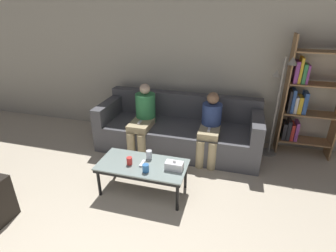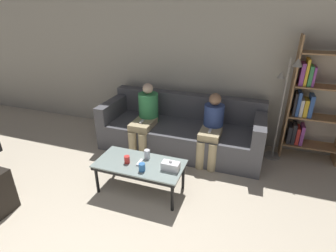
# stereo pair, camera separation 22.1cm
# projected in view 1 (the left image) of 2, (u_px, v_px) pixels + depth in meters

# --- Properties ---
(wall_back) EXTENTS (12.00, 0.06, 2.60)m
(wall_back) POSITION_uv_depth(u_px,v_px,m) (187.00, 66.00, 4.57)
(wall_back) COLOR #B7B2A3
(wall_back) RESTS_ON ground_plane
(couch) EXTENTS (2.66, 1.00, 0.87)m
(couch) POSITION_uv_depth(u_px,v_px,m) (179.00, 130.00, 4.48)
(couch) COLOR #515156
(couch) RESTS_ON ground_plane
(coffee_table) EXTENTS (1.14, 0.56, 0.42)m
(coffee_table) POSITION_uv_depth(u_px,v_px,m) (143.00, 167.00, 3.35)
(coffee_table) COLOR #8C9E99
(coffee_table) RESTS_ON ground_plane
(cup_near_left) EXTENTS (0.07, 0.07, 0.10)m
(cup_near_left) POSITION_uv_depth(u_px,v_px,m) (129.00, 161.00, 3.31)
(cup_near_left) COLOR red
(cup_near_left) RESTS_ON coffee_table
(cup_near_right) EXTENTS (0.08, 0.08, 0.10)m
(cup_near_right) POSITION_uv_depth(u_px,v_px,m) (146.00, 168.00, 3.16)
(cup_near_right) COLOR #3372BF
(cup_near_right) RESTS_ON coffee_table
(cup_far_center) EXTENTS (0.08, 0.08, 0.12)m
(cup_far_center) POSITION_uv_depth(u_px,v_px,m) (149.00, 155.00, 3.42)
(cup_far_center) COLOR silver
(cup_far_center) RESTS_ON coffee_table
(tissue_box) EXTENTS (0.22, 0.12, 0.13)m
(tissue_box) POSITION_uv_depth(u_px,v_px,m) (174.00, 166.00, 3.20)
(tissue_box) COLOR white
(tissue_box) RESTS_ON coffee_table
(game_remote) EXTENTS (0.04, 0.15, 0.02)m
(game_remote) POSITION_uv_depth(u_px,v_px,m) (142.00, 163.00, 3.33)
(game_remote) COLOR white
(game_remote) RESTS_ON coffee_table
(bookshelf) EXTENTS (0.83, 0.32, 1.90)m
(bookshelf) POSITION_uv_depth(u_px,v_px,m) (304.00, 101.00, 4.06)
(bookshelf) COLOR #9E754C
(bookshelf) RESTS_ON ground_plane
(standing_lamp) EXTENTS (0.31, 0.26, 1.60)m
(standing_lamp) POSITION_uv_depth(u_px,v_px,m) (280.00, 97.00, 4.00)
(standing_lamp) COLOR gray
(standing_lamp) RESTS_ON ground_plane
(seated_person_left_end) EXTENTS (0.33, 0.70, 1.12)m
(seated_person_left_end) POSITION_uv_depth(u_px,v_px,m) (143.00, 116.00, 4.29)
(seated_person_left_end) COLOR tan
(seated_person_left_end) RESTS_ON ground_plane
(seated_person_mid_left) EXTENTS (0.31, 0.64, 1.07)m
(seated_person_mid_left) POSITION_uv_depth(u_px,v_px,m) (210.00, 126.00, 4.03)
(seated_person_mid_left) COLOR tan
(seated_person_mid_left) RESTS_ON ground_plane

